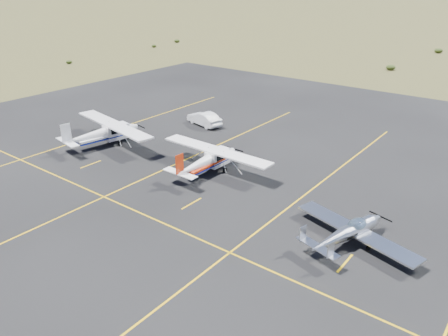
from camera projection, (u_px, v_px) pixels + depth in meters
ground at (312, 220)px, 27.58m from camera, size 1600.00×1600.00×0.00m
apron at (224, 190)px, 31.48m from camera, size 72.00×72.00×0.02m
aircraft_low_wing at (350, 232)px, 24.78m from camera, size 5.90×8.04×1.75m
aircraft_cessna at (208, 160)px, 33.69m from camera, size 6.00×10.01×2.54m
aircraft_plain at (103, 133)px, 39.21m from camera, size 6.74×10.99×2.77m
sedan at (204, 119)px, 44.81m from camera, size 2.38×4.42×1.38m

